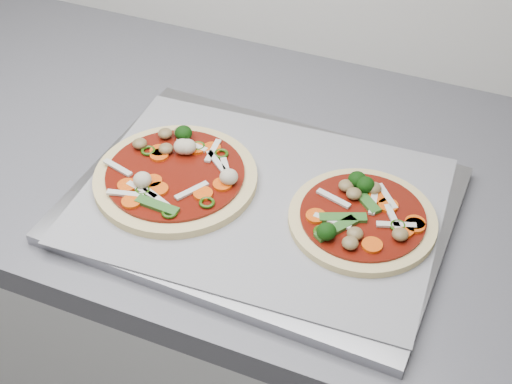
% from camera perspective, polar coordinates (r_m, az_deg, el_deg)
% --- Properties ---
extents(countertop, '(3.60, 0.60, 0.04)m').
position_cam_1_polar(countertop, '(0.97, 10.75, -1.39)').
color(countertop, '#595960').
rests_on(countertop, base_cabinet).
extents(baking_tray, '(0.49, 0.37, 0.02)m').
position_cam_1_polar(baking_tray, '(0.92, 0.38, -1.00)').
color(baking_tray, gray).
rests_on(baking_tray, countertop).
extents(parchment, '(0.47, 0.35, 0.00)m').
position_cam_1_polar(parchment, '(0.92, 0.38, -0.60)').
color(parchment, gray).
rests_on(parchment, baking_tray).
extents(pizza_left, '(0.22, 0.22, 0.04)m').
position_cam_1_polar(pizza_left, '(0.94, -6.43, 1.40)').
color(pizza_left, '#D0B97B').
rests_on(pizza_left, parchment).
extents(pizza_right, '(0.20, 0.20, 0.03)m').
position_cam_1_polar(pizza_right, '(0.89, 8.48, -1.98)').
color(pizza_right, '#D0B97B').
rests_on(pizza_right, parchment).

